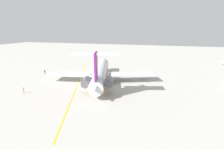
{
  "coord_description": "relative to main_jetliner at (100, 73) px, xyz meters",
  "views": [
    {
      "loc": [
        53.21,
        26.98,
        17.93
      ],
      "look_at": [
        -5.47,
        8.62,
        2.83
      ],
      "focal_mm": 30.61,
      "sensor_mm": 36.0,
      "label": 1
    }
  ],
  "objects": [
    {
      "name": "main_jetliner",
      "position": [
        0.0,
        0.0,
        0.0
      ],
      "size": [
        40.55,
        36.38,
        12.06
      ],
      "rotation": [
        0.0,
        0.0,
        3.43
      ],
      "color": "silver",
      "rests_on": "ground"
    },
    {
      "name": "taxiway_centreline",
      "position": [
        -1.11,
        -8.42,
        -3.28
      ],
      "size": [
        72.63,
        27.89,
        0.01
      ],
      "primitive_type": "cube",
      "rotation": [
        0.0,
        0.0,
        3.5
      ],
      "color": "gold",
      "rests_on": "ground"
    },
    {
      "name": "safety_cone_nose",
      "position": [
        -17.28,
        -21.59,
        -3.01
      ],
      "size": [
        0.4,
        0.4,
        0.55
      ],
      "primitive_type": "cone",
      "color": "#EA590F",
      "rests_on": "ground"
    },
    {
      "name": "ground_crew_near_tail",
      "position": [
        -4.29,
        -25.03,
        -2.13
      ],
      "size": [
        0.41,
        0.29,
        1.83
      ],
      "rotation": [
        0.0,
        0.0,
        4.15
      ],
      "color": "black",
      "rests_on": "ground"
    },
    {
      "name": "ground_crew_near_nose",
      "position": [
        16.37,
        -16.89,
        -2.25
      ],
      "size": [
        0.37,
        0.26,
        1.64
      ],
      "rotation": [
        0.0,
        0.0,
        2.12
      ],
      "color": "black",
      "rests_on": "ground"
    },
    {
      "name": "ground",
      "position": [
        4.36,
        -4.95,
        -3.29
      ],
      "size": [
        303.44,
        303.44,
        0.0
      ],
      "primitive_type": "plane",
      "color": "#B7B5AD"
    }
  ]
}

